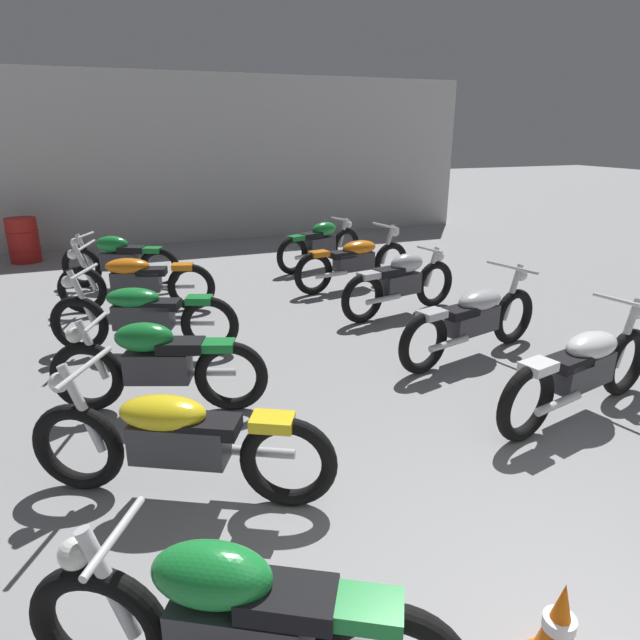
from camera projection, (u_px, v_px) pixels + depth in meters
The scene contains 14 objects.
back_wall at pixel (191, 160), 12.19m from camera, with size 13.47×0.24×3.60m, color #BCBAB7.
motorcycle_left_row_0 at pixel (236, 624), 2.35m from camera, with size 1.75×1.10×0.88m.
motorcycle_left_row_1 at pixel (178, 439), 3.75m from camera, with size 1.96×1.17×0.97m.
motorcycle_left_row_2 at pixel (157, 364), 4.94m from camera, with size 1.87×0.83×0.88m.
motorcycle_left_row_3 at pixel (142, 315), 6.26m from camera, with size 2.04×1.03×0.97m.
motorcycle_left_row_4 at pixel (135, 280), 7.68m from camera, with size 2.11×0.88×0.97m.
motorcycle_left_row_5 at pixel (119, 260), 8.84m from camera, with size 1.81×0.98×0.88m.
motorcycle_right_row_1 at pixel (583, 369), 4.86m from camera, with size 2.14×0.79×0.97m.
motorcycle_right_row_2 at pixel (473, 319), 6.13m from camera, with size 2.14×0.82×0.97m.
motorcycle_right_row_3 at pixel (401, 282), 7.57m from camera, with size 1.95×0.64×0.88m.
motorcycle_right_row_4 at pixel (355, 260), 8.84m from camera, with size 2.16×0.72×0.97m.
motorcycle_right_row_5 at pixel (321, 244), 10.09m from camera, with size 1.89×0.78×0.88m.
oil_drum at pixel (23, 240), 10.59m from camera, with size 0.59×0.59×0.85m.
traffic_cone at pixel (558, 632), 2.54m from camera, with size 0.32×0.32×0.54m.
Camera 1 is at (-2.01, -1.03, 2.45)m, focal length 30.95 mm.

